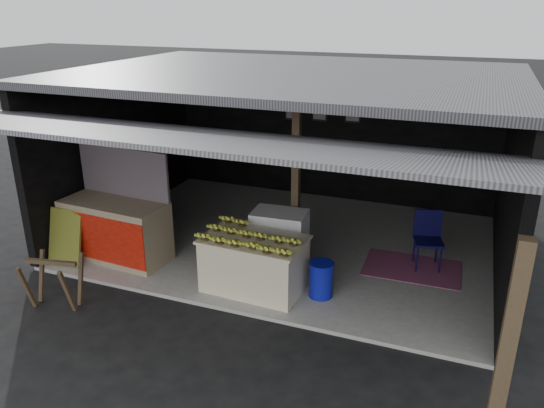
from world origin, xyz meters
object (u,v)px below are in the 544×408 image
at_px(plastic_chair, 428,234).
at_px(sawhorse, 53,278).
at_px(neighbor_stall, 116,227).
at_px(banana_table, 254,264).
at_px(water_barrel, 321,280).
at_px(white_crate, 279,239).

bearing_deg(plastic_chair, sawhorse, -161.38).
distance_m(neighbor_stall, sawhorse, 1.55).
bearing_deg(plastic_chair, neighbor_stall, -176.64).
distance_m(neighbor_stall, plastic_chair, 5.06).
distance_m(banana_table, neighbor_stall, 2.54).
distance_m(sawhorse, water_barrel, 3.77).
bearing_deg(sawhorse, plastic_chair, 21.47).
height_order(neighbor_stall, sawhorse, neighbor_stall).
bearing_deg(banana_table, white_crate, 86.05).
relative_size(banana_table, sawhorse, 1.98).
distance_m(banana_table, sawhorse, 2.82).
xyz_separation_m(banana_table, white_crate, (0.09, 0.81, 0.06)).
height_order(sawhorse, plastic_chair, plastic_chair).
height_order(white_crate, water_barrel, white_crate).
xyz_separation_m(neighbor_stall, plastic_chair, (4.82, 1.55, 0.01)).
relative_size(white_crate, plastic_chair, 1.02).
relative_size(neighbor_stall, water_barrel, 3.56).
distance_m(water_barrel, plastic_chair, 2.05).
xyz_separation_m(banana_table, neighbor_stall, (-2.53, 0.15, 0.13)).
height_order(water_barrel, plastic_chair, plastic_chair).
bearing_deg(water_barrel, white_crate, 143.37).
height_order(white_crate, sawhorse, white_crate).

